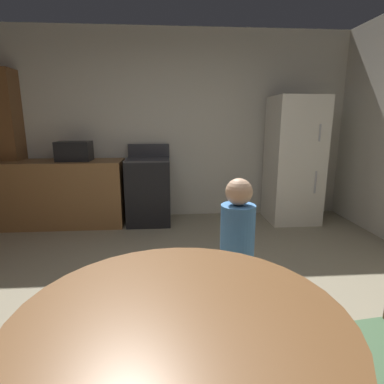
% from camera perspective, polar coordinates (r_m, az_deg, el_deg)
% --- Properties ---
extents(ground_plane, '(14.00, 14.00, 0.00)m').
position_cam_1_polar(ground_plane, '(2.35, -3.31, -24.65)').
color(ground_plane, gray).
extents(wall_back, '(5.56, 0.12, 2.70)m').
position_cam_1_polar(wall_back, '(4.72, -4.27, 11.93)').
color(wall_back, beige).
rests_on(wall_back, ground).
extents(kitchen_counter, '(1.83, 0.60, 0.90)m').
position_cam_1_polar(kitchen_counter, '(4.69, -23.52, -0.22)').
color(kitchen_counter, olive).
rests_on(kitchen_counter, ground).
extents(pantry_column, '(0.44, 0.36, 2.10)m').
position_cam_1_polar(pantry_column, '(5.04, -31.01, 6.78)').
color(pantry_column, brown).
rests_on(pantry_column, ground).
extents(oven_range, '(0.60, 0.60, 1.10)m').
position_cam_1_polar(oven_range, '(4.44, -7.93, 0.28)').
color(oven_range, black).
rests_on(oven_range, ground).
extents(refrigerator, '(0.68, 0.68, 1.76)m').
position_cam_1_polar(refrigerator, '(4.66, 18.14, 5.51)').
color(refrigerator, silver).
rests_on(refrigerator, ground).
extents(microwave, '(0.44, 0.32, 0.26)m').
position_cam_1_polar(microwave, '(4.52, -20.78, 7.02)').
color(microwave, black).
rests_on(microwave, kitchen_counter).
extents(dining_table, '(1.21, 1.21, 0.76)m').
position_cam_1_polar(dining_table, '(1.29, -2.02, -27.41)').
color(dining_table, brown).
rests_on(dining_table, ground).
extents(person_child, '(0.29, 0.29, 1.09)m').
position_cam_1_polar(person_child, '(2.08, 8.20, -11.46)').
color(person_child, '#3D4C84').
rests_on(person_child, ground).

